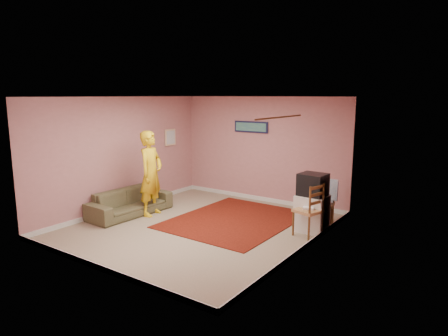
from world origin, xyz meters
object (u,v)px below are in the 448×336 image
Objects in this scene: chair_b at (308,204)px; sofa at (130,202)px; chair_a at (324,199)px; tv_cabinet at (312,213)px; person at (151,173)px; crt_tv at (313,184)px.

chair_b is 0.29× the size of sofa.
chair_a is 0.82m from chair_b.
chair_a reaches higher than tv_cabinet.
sofa is at bearing -161.19° from tv_cabinet.
chair_b is at bearing -90.93° from person.
chair_b is 3.49m from person.
chair_a reaches higher than sofa.
person is at bearing -62.65° from chair_b.
tv_cabinet is 0.40m from chair_b.
crt_tv is 3.49m from person.
crt_tv reaches higher than chair_a.
tv_cabinet is at bearing -154.86° from chair_b.
tv_cabinet is 1.50× the size of chair_a.
chair_b is (0.06, -0.30, -0.31)m from crt_tv.
crt_tv reaches higher than sofa.
person is (-3.40, -0.70, 0.32)m from chair_b.
tv_cabinet is 3.54m from person.
crt_tv is at bearing -68.93° from sofa.
crt_tv is 4.01m from sofa.
person is (-3.34, -1.00, 0.00)m from crt_tv.
person is (0.40, 0.28, 0.66)m from sofa.
chair_b reaches higher than tv_cabinet.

